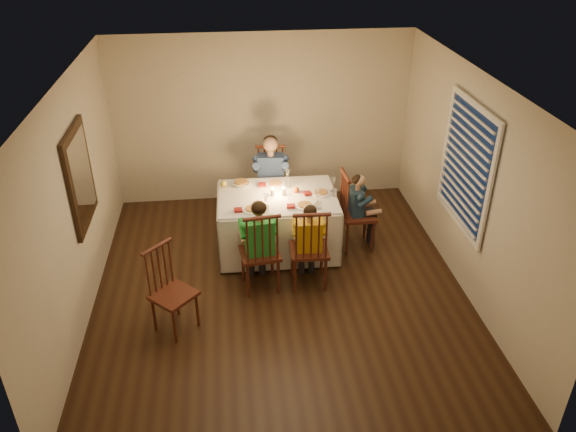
{
  "coord_description": "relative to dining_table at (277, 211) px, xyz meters",
  "views": [
    {
      "loc": [
        -0.55,
        -5.61,
        4.24
      ],
      "look_at": [
        0.12,
        0.15,
        0.93
      ],
      "focal_mm": 35.0,
      "sensor_mm": 36.0,
      "label": 1
    }
  ],
  "objects": [
    {
      "name": "window_blinds",
      "position": [
        2.15,
        -0.8,
        0.91
      ],
      "size": [
        0.07,
        1.34,
        1.54
      ],
      "color": "#0D1B37",
      "rests_on": "wall_right"
    },
    {
      "name": "candle_right",
      "position": [
        0.09,
        -0.0,
        0.29
      ],
      "size": [
        0.06,
        0.06,
        0.1
      ],
      "primitive_type": "cylinder",
      "color": "white",
      "rests_on": "dining_table"
    },
    {
      "name": "candle_left",
      "position": [
        -0.06,
        0.0,
        0.29
      ],
      "size": [
        0.06,
        0.06,
        0.1
      ],
      "primitive_type": "cylinder",
      "color": "white",
      "rests_on": "dining_table"
    },
    {
      "name": "serving_bowl",
      "position": [
        -0.45,
        0.34,
        0.26
      ],
      "size": [
        0.27,
        0.27,
        0.06
      ],
      "primitive_type": "imported",
      "rotation": [
        0.0,
        0.0,
        -0.18
      ],
      "color": "white",
      "rests_on": "dining_table"
    },
    {
      "name": "squash",
      "position": [
        -0.69,
        0.34,
        0.28
      ],
      "size": [
        0.09,
        0.09,
        0.09
      ],
      "primitive_type": "sphere",
      "color": "yellow",
      "rests_on": "dining_table"
    },
    {
      "name": "wall_left",
      "position": [
        -2.31,
        -0.9,
        0.71
      ],
      "size": [
        0.02,
        5.0,
        2.6
      ],
      "primitive_type": "cube",
      "color": "beige",
      "rests_on": "ground"
    },
    {
      "name": "setting_teal",
      "position": [
        0.58,
        -0.02,
        0.25
      ],
      "size": [
        0.26,
        0.26,
        0.02
      ],
      "primitive_type": "cylinder",
      "rotation": [
        0.0,
        0.0,
        -0.02
      ],
      "color": "white",
      "rests_on": "dining_table"
    },
    {
      "name": "child_teal",
      "position": [
        1.09,
        -0.06,
        -0.59
      ],
      "size": [
        0.35,
        0.38,
        1.09
      ],
      "primitive_type": null,
      "rotation": [
        0.0,
        0.0,
        1.61
      ],
      "color": "#1B3044",
      "rests_on": "ground"
    },
    {
      "name": "child_yellow",
      "position": [
        0.3,
        -0.85,
        -0.59
      ],
      "size": [
        0.4,
        0.37,
        1.13
      ],
      "primitive_type": null,
      "rotation": [
        0.0,
        0.0,
        3.11
      ],
      "color": "gold",
      "rests_on": "ground"
    },
    {
      "name": "dining_table",
      "position": [
        0.0,
        0.0,
        0.0
      ],
      "size": [
        1.6,
        1.17,
        0.79
      ],
      "rotation": [
        0.0,
        0.0,
        -0.02
      ],
      "color": "white",
      "rests_on": "ground"
    },
    {
      "name": "wall_mirror",
      "position": [
        -2.28,
        -0.6,
        0.91
      ],
      "size": [
        0.06,
        0.95,
        1.15
      ],
      "color": "black",
      "rests_on": "wall_left"
    },
    {
      "name": "orange_fruit",
      "position": [
        0.26,
        0.05,
        0.28
      ],
      "size": [
        0.08,
        0.08,
        0.08
      ],
      "primitive_type": "sphere",
      "color": "#E35A13",
      "rests_on": "dining_table"
    },
    {
      "name": "ceiling",
      "position": [
        -0.06,
        -0.9,
        2.01
      ],
      "size": [
        5.0,
        5.0,
        0.0
      ],
      "primitive_type": "plane",
      "color": "white",
      "rests_on": "wall_back"
    },
    {
      "name": "ground",
      "position": [
        -0.06,
        -0.9,
        -0.59
      ],
      "size": [
        5.0,
        5.0,
        0.0
      ],
      "primitive_type": "plane",
      "color": "black",
      "rests_on": "ground"
    },
    {
      "name": "child_green",
      "position": [
        -0.3,
        -0.85,
        -0.59
      ],
      "size": [
        0.49,
        0.45,
        1.22
      ],
      "primitive_type": null,
      "rotation": [
        0.0,
        0.0,
        3.26
      ],
      "color": "green",
      "rests_on": "ground"
    },
    {
      "name": "adult",
      "position": [
        -0.01,
        0.82,
        -0.59
      ],
      "size": [
        0.54,
        0.5,
        1.32
      ],
      "primitive_type": null,
      "rotation": [
        0.0,
        0.0,
        -0.08
      ],
      "color": "#324E7F",
      "rests_on": "ground"
    },
    {
      "name": "chair_near_left",
      "position": [
        -0.3,
        -0.85,
        -0.59
      ],
      "size": [
        0.51,
        0.49,
        1.12
      ],
      "primitive_type": null,
      "rotation": [
        0.0,
        0.0,
        3.26
      ],
      "color": "#3E1A10",
      "rests_on": "ground"
    },
    {
      "name": "chair_near_right",
      "position": [
        0.3,
        -0.85,
        -0.59
      ],
      "size": [
        0.48,
        0.46,
        1.12
      ],
      "primitive_type": null,
      "rotation": [
        0.0,
        0.0,
        3.11
      ],
      "color": "#3E1A10",
      "rests_on": "ground"
    },
    {
      "name": "chair_adult",
      "position": [
        -0.01,
        0.82,
        -0.59
      ],
      "size": [
        0.5,
        0.48,
        1.12
      ],
      "primitive_type": null,
      "rotation": [
        0.0,
        0.0,
        -0.08
      ],
      "color": "#3E1A10",
      "rests_on": "ground"
    },
    {
      "name": "setting_adult",
      "position": [
        0.01,
        0.31,
        0.25
      ],
      "size": [
        0.26,
        0.26,
        0.02
      ],
      "primitive_type": "cylinder",
      "rotation": [
        0.0,
        0.0,
        -0.02
      ],
      "color": "white",
      "rests_on": "dining_table"
    },
    {
      "name": "setting_green",
      "position": [
        -0.34,
        -0.37,
        0.25
      ],
      "size": [
        0.26,
        0.26,
        0.02
      ],
      "primitive_type": "cylinder",
      "rotation": [
        0.0,
        0.0,
        -0.02
      ],
      "color": "white",
      "rests_on": "dining_table"
    },
    {
      "name": "chair_end",
      "position": [
        1.09,
        -0.06,
        -0.59
      ],
      "size": [
        0.46,
        0.48,
        1.12
      ],
      "primitive_type": null,
      "rotation": [
        0.0,
        0.0,
        1.61
      ],
      "color": "#3E1A10",
      "rests_on": "ground"
    },
    {
      "name": "chair_extra",
      "position": [
        -1.29,
        -1.52,
        -0.59
      ],
      "size": [
        0.59,
        0.59,
        1.04
      ],
      "primitive_type": null,
      "rotation": [
        0.0,
        0.0,
        0.81
      ],
      "color": "#3E1A10",
      "rests_on": "ground"
    },
    {
      "name": "wall_back",
      "position": [
        -0.06,
        1.6,
        0.71
      ],
      "size": [
        4.5,
        0.02,
        2.6
      ],
      "primitive_type": "cube",
      "color": "beige",
      "rests_on": "ground"
    },
    {
      "name": "wall_right",
      "position": [
        2.19,
        -0.9,
        0.71
      ],
      "size": [
        0.02,
        5.0,
        2.6
      ],
      "primitive_type": "cube",
      "color": "beige",
      "rests_on": "ground"
    },
    {
      "name": "setting_yellow",
      "position": [
        0.32,
        -0.34,
        0.25
      ],
      "size": [
        0.26,
        0.26,
        0.02
      ],
      "primitive_type": "cylinder",
      "rotation": [
        0.0,
        0.0,
        -0.02
      ],
      "color": "white",
      "rests_on": "dining_table"
    }
  ]
}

